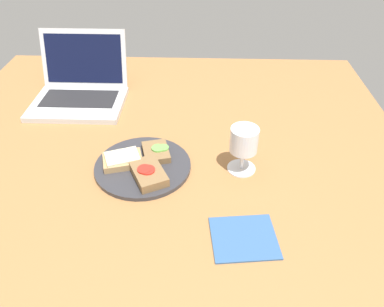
# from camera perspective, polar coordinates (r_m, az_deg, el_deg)

# --- Properties ---
(wooden_table) EXTENTS (1.40, 1.40, 0.03)m
(wooden_table) POSITION_cam_1_polar(r_m,az_deg,el_deg) (1.03, -4.39, -1.85)
(wooden_table) COLOR #9E6B3D
(wooden_table) RESTS_ON ground
(plate) EXTENTS (0.26, 0.26, 0.01)m
(plate) POSITION_cam_1_polar(r_m,az_deg,el_deg) (1.00, -7.49, -1.94)
(plate) COLOR #333338
(plate) RESTS_ON wooden_table
(sandwich_with_tomato) EXTENTS (0.11, 0.13, 0.03)m
(sandwich_with_tomato) POSITION_cam_1_polar(r_m,az_deg,el_deg) (0.95, -6.67, -2.99)
(sandwich_with_tomato) COLOR brown
(sandwich_with_tomato) RESTS_ON plate
(sandwich_with_cucumber) EXTENTS (0.09, 0.11, 0.02)m
(sandwich_with_cucumber) POSITION_cam_1_polar(r_m,az_deg,el_deg) (1.02, -5.46, 0.26)
(sandwich_with_cucumber) COLOR brown
(sandwich_with_cucumber) RESTS_ON plate
(sandwich_with_cheese) EXTENTS (0.12, 0.10, 0.03)m
(sandwich_with_cheese) POSITION_cam_1_polar(r_m,az_deg,el_deg) (1.01, -10.53, -0.91)
(sandwich_with_cheese) COLOR #A88456
(sandwich_with_cheese) RESTS_ON plate
(wine_glass) EXTENTS (0.07, 0.07, 0.13)m
(wine_glass) POSITION_cam_1_polar(r_m,az_deg,el_deg) (0.95, 7.91, 1.69)
(wine_glass) COLOR white
(wine_glass) RESTS_ON wooden_table
(laptop) EXTENTS (0.30, 0.28, 0.21)m
(laptop) POSITION_cam_1_polar(r_m,az_deg,el_deg) (1.34, -16.69, 9.31)
(laptop) COLOR silver
(laptop) RESTS_ON wooden_table
(napkin) EXTENTS (0.15, 0.14, 0.00)m
(napkin) POSITION_cam_1_polar(r_m,az_deg,el_deg) (0.84, 7.91, -12.59)
(napkin) COLOR #33598C
(napkin) RESTS_ON wooden_table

